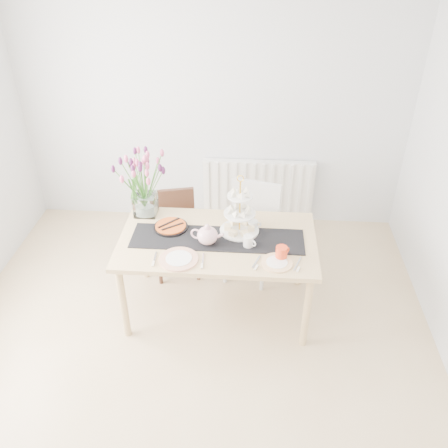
# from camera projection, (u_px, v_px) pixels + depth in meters

# --- Properties ---
(room_shell) EXTENTS (4.50, 4.50, 4.50)m
(room_shell) POSITION_uv_depth(u_px,v_px,m) (178.00, 236.00, 2.93)
(room_shell) COLOR tan
(room_shell) RESTS_ON ground
(radiator) EXTENTS (1.20, 0.08, 0.60)m
(radiator) POSITION_uv_depth(u_px,v_px,m) (258.00, 186.00, 5.19)
(radiator) COLOR white
(radiator) RESTS_ON room_shell
(dining_table) EXTENTS (1.60, 0.90, 0.75)m
(dining_table) POSITION_uv_depth(u_px,v_px,m) (218.00, 247.00, 3.89)
(dining_table) COLOR tan
(dining_table) RESTS_ON ground
(chair_brown) EXTENTS (0.48, 0.48, 0.81)m
(chair_brown) POSITION_uv_depth(u_px,v_px,m) (175.00, 226.00, 4.51)
(chair_brown) COLOR #391F14
(chair_brown) RESTS_ON ground
(chair_white) EXTENTS (0.55, 0.55, 0.92)m
(chair_white) POSITION_uv_depth(u_px,v_px,m) (252.00, 224.00, 4.42)
(chair_white) COLOR silver
(chair_white) RESTS_ON ground
(table_runner) EXTENTS (1.40, 0.35, 0.01)m
(table_runner) POSITION_uv_depth(u_px,v_px,m) (217.00, 239.00, 3.84)
(table_runner) COLOR black
(table_runner) RESTS_ON dining_table
(tulip_vase) EXTENTS (0.68, 0.68, 0.59)m
(tulip_vase) POSITION_uv_depth(u_px,v_px,m) (142.00, 175.00, 3.96)
(tulip_vase) COLOR silver
(tulip_vase) RESTS_ON dining_table
(cake_stand) EXTENTS (0.32, 0.32, 0.48)m
(cake_stand) POSITION_uv_depth(u_px,v_px,m) (240.00, 218.00, 3.85)
(cake_stand) COLOR gold
(cake_stand) RESTS_ON dining_table
(teapot) EXTENTS (0.30, 0.26, 0.17)m
(teapot) POSITION_uv_depth(u_px,v_px,m) (207.00, 236.00, 3.74)
(teapot) COLOR silver
(teapot) RESTS_ON dining_table
(cream_jug) EXTENTS (0.09, 0.09, 0.08)m
(cream_jug) POSITION_uv_depth(u_px,v_px,m) (253.00, 225.00, 3.94)
(cream_jug) COLOR white
(cream_jug) RESTS_ON dining_table
(tart_tin) EXTENTS (0.29, 0.29, 0.03)m
(tart_tin) POSITION_uv_depth(u_px,v_px,m) (171.00, 227.00, 3.96)
(tart_tin) COLOR black
(tart_tin) RESTS_ON dining_table
(mug_white) EXTENTS (0.12, 0.12, 0.10)m
(mug_white) POSITION_uv_depth(u_px,v_px,m) (248.00, 241.00, 3.74)
(mug_white) COLOR silver
(mug_white) RESTS_ON dining_table
(mug_orange) EXTENTS (0.13, 0.13, 0.11)m
(mug_orange) POSITION_uv_depth(u_px,v_px,m) (281.00, 253.00, 3.61)
(mug_orange) COLOR #ED3E1A
(mug_orange) RESTS_ON dining_table
(plate_left) EXTENTS (0.31, 0.31, 0.02)m
(plate_left) POSITION_uv_depth(u_px,v_px,m) (179.00, 259.00, 3.61)
(plate_left) COLOR silver
(plate_left) RESTS_ON dining_table
(plate_right) EXTENTS (0.31, 0.31, 0.01)m
(plate_right) POSITION_uv_depth(u_px,v_px,m) (277.00, 263.00, 3.58)
(plate_right) COLOR silver
(plate_right) RESTS_ON dining_table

